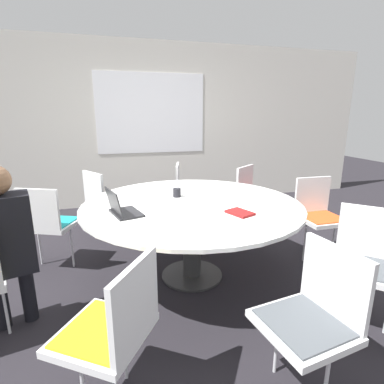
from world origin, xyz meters
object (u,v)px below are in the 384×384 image
object	(u,v)px
chair_5	(253,193)
chair_7	(104,198)
person_0	(4,238)
chair_3	(366,257)
chair_4	(318,211)
chair_8	(48,220)
laptop	(121,208)
coffee_cup	(177,193)
chair_2	(314,311)
chair_1	(114,324)
spiral_notebook	(240,213)
chair_6	(187,189)

from	to	relation	value
chair_5	chair_7	bearing A→B (deg)	-45.11
chair_7	person_0	bearing A→B (deg)	-53.53
chair_3	person_0	distance (m)	2.56
chair_4	chair_8	size ratio (longest dim) A/B	1.00
laptop	chair_3	bearing A→B (deg)	-130.55
chair_3	chair_4	world-z (taller)	same
laptop	chair_4	bearing A→B (deg)	-99.58
chair_5	coffee_cup	xyz separation A→B (m)	(-1.18, -0.70, 0.26)
chair_2	chair_1	bearing A→B (deg)	71.47
coffee_cup	chair_2	bearing A→B (deg)	-76.83
chair_5	chair_7	world-z (taller)	same
person_0	chair_2	bearing A→B (deg)	-46.34
chair_7	laptop	xyz separation A→B (m)	(0.17, -1.36, 0.28)
chair_5	spiral_notebook	bearing A→B (deg)	21.68
chair_6	laptop	xyz separation A→B (m)	(-0.94, -1.58, 0.28)
chair_1	chair_8	distance (m)	1.83
chair_1	chair_3	world-z (taller)	same
chair_8	coffee_cup	world-z (taller)	chair_8
chair_5	chair_4	bearing A→B (deg)	73.54
chair_6	laptop	world-z (taller)	laptop
chair_1	chair_4	world-z (taller)	same
chair_8	person_0	size ratio (longest dim) A/B	0.71
chair_6	chair_5	bearing A→B (deg)	74.06
chair_1	chair_2	world-z (taller)	same
chair_4	laptop	size ratio (longest dim) A/B	2.45
chair_4	coffee_cup	world-z (taller)	chair_4
chair_2	chair_4	distance (m)	1.84
chair_6	chair_7	bearing A→B (deg)	-63.77
chair_6	coffee_cup	world-z (taller)	chair_6
chair_2	chair_8	distance (m)	2.50
chair_2	person_0	bearing A→B (deg)	50.92
chair_7	person_0	world-z (taller)	person_0
chair_3	chair_5	world-z (taller)	same
chair_7	chair_2	bearing A→B (deg)	-8.88
chair_3	coffee_cup	world-z (taller)	chair_3
chair_1	chair_8	world-z (taller)	same
chair_8	laptop	bearing A→B (deg)	-21.59
chair_2	chair_6	size ratio (longest dim) A/B	1.00
chair_3	chair_8	xyz separation A→B (m)	(-2.39, 1.46, 0.00)
chair_8	chair_3	bearing A→B (deg)	-7.98
spiral_notebook	coffee_cup	xyz separation A→B (m)	(-0.38, 0.64, 0.03)
chair_1	person_0	distance (m)	1.10
chair_2	laptop	distance (m)	1.55
chair_4	chair_1	bearing A→B (deg)	31.23
chair_6	chair_8	size ratio (longest dim) A/B	1.00
chair_1	chair_2	size ratio (longest dim) A/B	1.00
coffee_cup	person_0	bearing A→B (deg)	-154.89
chair_4	chair_7	bearing A→B (deg)	-25.93
chair_1	coffee_cup	world-z (taller)	chair_1
chair_3	chair_6	bearing A→B (deg)	-27.31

